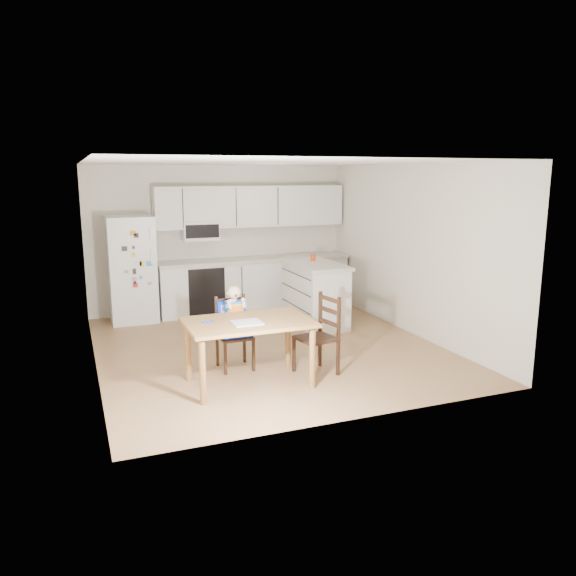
{
  "coord_description": "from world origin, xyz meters",
  "views": [
    {
      "loc": [
        -2.45,
        -7.02,
        2.36
      ],
      "look_at": [
        0.06,
        -0.63,
        0.95
      ],
      "focal_mm": 35.0,
      "sensor_mm": 36.0,
      "label": 1
    }
  ],
  "objects_px": {
    "red_cup": "(313,258)",
    "chair_booster": "(233,318)",
    "dining_table": "(249,329)",
    "refrigerator": "(132,269)",
    "kitchen_island": "(315,293)",
    "chair_side": "(323,329)"
  },
  "relations": [
    {
      "from": "red_cup",
      "to": "chair_booster",
      "type": "height_order",
      "value": "red_cup"
    },
    {
      "from": "dining_table",
      "to": "refrigerator",
      "type": "bearing_deg",
      "value": 104.89
    },
    {
      "from": "kitchen_island",
      "to": "chair_booster",
      "type": "height_order",
      "value": "chair_booster"
    },
    {
      "from": "chair_booster",
      "to": "chair_side",
      "type": "xyz_separation_m",
      "value": [
        0.94,
        -0.55,
        -0.09
      ]
    },
    {
      "from": "chair_booster",
      "to": "chair_side",
      "type": "distance_m",
      "value": 1.1
    },
    {
      "from": "refrigerator",
      "to": "dining_table",
      "type": "relative_size",
      "value": 1.22
    },
    {
      "from": "kitchen_island",
      "to": "dining_table",
      "type": "distance_m",
      "value": 2.75
    },
    {
      "from": "kitchen_island",
      "to": "chair_booster",
      "type": "bearing_deg",
      "value": -139.51
    },
    {
      "from": "kitchen_island",
      "to": "refrigerator",
      "type": "bearing_deg",
      "value": 154.55
    },
    {
      "from": "dining_table",
      "to": "kitchen_island",
      "type": "bearing_deg",
      "value": 50.28
    },
    {
      "from": "red_cup",
      "to": "chair_booster",
      "type": "bearing_deg",
      "value": -137.01
    },
    {
      "from": "red_cup",
      "to": "dining_table",
      "type": "distance_m",
      "value": 2.94
    },
    {
      "from": "dining_table",
      "to": "chair_booster",
      "type": "distance_m",
      "value": 0.61
    },
    {
      "from": "red_cup",
      "to": "chair_side",
      "type": "xyz_separation_m",
      "value": [
        -0.86,
        -2.23,
        -0.5
      ]
    },
    {
      "from": "dining_table",
      "to": "red_cup",
      "type": "bearing_deg",
      "value": 51.85
    },
    {
      "from": "kitchen_island",
      "to": "chair_side",
      "type": "distance_m",
      "value": 2.2
    },
    {
      "from": "dining_table",
      "to": "chair_booster",
      "type": "bearing_deg",
      "value": 90.09
    },
    {
      "from": "refrigerator",
      "to": "chair_side",
      "type": "bearing_deg",
      "value": -60.91
    },
    {
      "from": "refrigerator",
      "to": "chair_booster",
      "type": "height_order",
      "value": "refrigerator"
    },
    {
      "from": "refrigerator",
      "to": "chair_booster",
      "type": "bearing_deg",
      "value": -72.02
    },
    {
      "from": "red_cup",
      "to": "chair_side",
      "type": "distance_m",
      "value": 2.44
    },
    {
      "from": "kitchen_island",
      "to": "chair_side",
      "type": "xyz_separation_m",
      "value": [
        -0.81,
        -2.05,
        0.04
      ]
    }
  ]
}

